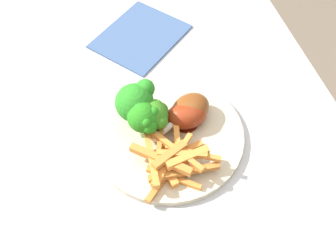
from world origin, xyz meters
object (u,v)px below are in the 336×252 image
at_px(broccoli_floret_front, 155,115).
at_px(chicken_drumstick_far, 188,111).
at_px(dining_table, 155,154).
at_px(carrot_fries_pile, 171,158).
at_px(broccoli_floret_back, 136,103).
at_px(chicken_drumstick_near, 183,116).
at_px(dinner_plate, 168,135).
at_px(broccoli_floret_middle, 144,118).

height_order(broccoli_floret_front, chicken_drumstick_far, broccoli_floret_front).
relative_size(dining_table, carrot_fries_pile, 7.03).
bearing_deg(dining_table, carrot_fries_pile, -178.24).
bearing_deg(broccoli_floret_back, dining_table, -62.50).
bearing_deg(chicken_drumstick_near, chicken_drumstick_far, -56.10).
distance_m(broccoli_floret_front, carrot_fries_pile, 0.07).
xyz_separation_m(dinner_plate, broccoli_floret_back, (0.04, 0.04, 0.05)).
bearing_deg(carrot_fries_pile, chicken_drumstick_far, -32.80).
bearing_deg(broccoli_floret_middle, chicken_drumstick_far, -78.90).
relative_size(broccoli_floret_front, carrot_fries_pile, 0.42).
bearing_deg(chicken_drumstick_near, carrot_fries_pile, 151.34).
height_order(dinner_plate, chicken_drumstick_far, chicken_drumstick_far).
height_order(dinner_plate, chicken_drumstick_near, chicken_drumstick_near).
xyz_separation_m(broccoli_floret_front, chicken_drumstick_near, (0.00, -0.05, -0.02)).
xyz_separation_m(broccoli_floret_back, chicken_drumstick_near, (-0.02, -0.07, -0.03)).
distance_m(dining_table, carrot_fries_pile, 0.19).
xyz_separation_m(broccoli_floret_front, chicken_drumstick_far, (0.01, -0.06, -0.02)).
height_order(dinner_plate, broccoli_floret_back, broccoli_floret_back).
bearing_deg(chicken_drumstick_near, broccoli_floret_front, 91.88).
bearing_deg(broccoli_floret_front, chicken_drumstick_far, -80.60).
height_order(dining_table, broccoli_floret_front, broccoli_floret_front).
distance_m(broccoli_floret_middle, carrot_fries_pile, 0.07).
distance_m(dining_table, chicken_drumstick_far, 0.17).
bearing_deg(dinner_plate, broccoli_floret_middle, 80.83).
xyz_separation_m(dining_table, dinner_plate, (-0.05, -0.01, 0.13)).
xyz_separation_m(broccoli_floret_front, broccoli_floret_middle, (-0.01, 0.02, 0.01)).
xyz_separation_m(carrot_fries_pile, chicken_drumstick_far, (0.08, -0.05, 0.00)).
height_order(carrot_fries_pile, chicken_drumstick_near, chicken_drumstick_near).
bearing_deg(dining_table, chicken_drumstick_near, -132.74).
xyz_separation_m(dining_table, carrot_fries_pile, (-0.11, -0.00, 0.16)).
xyz_separation_m(chicken_drumstick_near, chicken_drumstick_far, (0.01, -0.01, 0.00)).
bearing_deg(broccoli_floret_back, broccoli_floret_middle, -168.27).
distance_m(broccoli_floret_middle, chicken_drumstick_near, 0.07).
bearing_deg(broccoli_floret_back, chicken_drumstick_far, -100.37).
distance_m(dining_table, broccoli_floret_middle, 0.19).
height_order(dining_table, chicken_drumstick_far, chicken_drumstick_far).
bearing_deg(dinner_plate, broccoli_floret_back, 49.87).
height_order(dinner_plate, carrot_fries_pile, carrot_fries_pile).
distance_m(broccoli_floret_front, chicken_drumstick_far, 0.06).
bearing_deg(dining_table, broccoli_floret_back, 117.50).
bearing_deg(carrot_fries_pile, broccoli_floret_middle, 22.54).
relative_size(broccoli_floret_back, carrot_fries_pile, 0.51).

